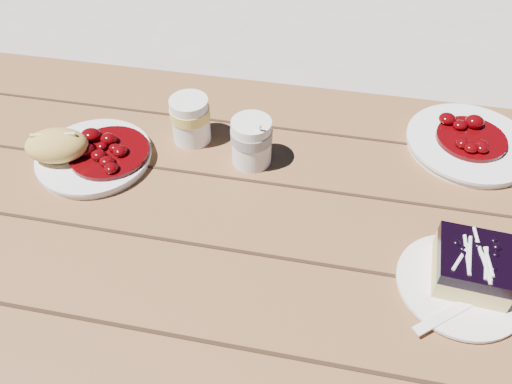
% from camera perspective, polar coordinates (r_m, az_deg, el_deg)
% --- Properties ---
extents(picnic_table, '(2.00, 1.55, 0.75)m').
position_cam_1_polar(picnic_table, '(0.98, -4.09, -8.34)').
color(picnic_table, brown).
rests_on(picnic_table, ground).
extents(main_plate, '(0.21, 0.21, 0.02)m').
position_cam_1_polar(main_plate, '(0.99, -17.96, 3.77)').
color(main_plate, white).
rests_on(main_plate, picnic_table).
extents(goulash_stew, '(0.15, 0.15, 0.04)m').
position_cam_1_polar(goulash_stew, '(0.96, -16.63, 5.05)').
color(goulash_stew, '#530206').
rests_on(goulash_stew, main_plate).
extents(bread_roll, '(0.13, 0.10, 0.06)m').
position_cam_1_polar(bread_roll, '(0.98, -21.81, 4.95)').
color(bread_roll, '#DAB254').
rests_on(bread_roll, main_plate).
extents(dessert_plate, '(0.18, 0.18, 0.01)m').
position_cam_1_polar(dessert_plate, '(0.81, 22.24, -9.86)').
color(dessert_plate, white).
rests_on(dessert_plate, picnic_table).
extents(blueberry_cake, '(0.11, 0.11, 0.06)m').
position_cam_1_polar(blueberry_cake, '(0.80, 23.51, -7.67)').
color(blueberry_cake, '#E5D17C').
rests_on(blueberry_cake, dessert_plate).
extents(fork_dessert, '(0.14, 0.12, 0.00)m').
position_cam_1_polar(fork_dessert, '(0.77, 21.27, -12.72)').
color(fork_dessert, white).
rests_on(fork_dessert, dessert_plate).
extents(coffee_cup, '(0.07, 0.07, 0.09)m').
position_cam_1_polar(coffee_cup, '(0.91, -0.52, 5.75)').
color(coffee_cup, white).
rests_on(coffee_cup, picnic_table).
extents(second_plate, '(0.23, 0.23, 0.02)m').
position_cam_1_polar(second_plate, '(1.05, 23.18, 5.07)').
color(second_plate, white).
rests_on(second_plate, picnic_table).
extents(second_stew, '(0.13, 0.13, 0.04)m').
position_cam_1_polar(second_stew, '(1.03, 23.63, 6.28)').
color(second_stew, '#530206').
rests_on(second_stew, second_plate).
extents(second_cup, '(0.07, 0.07, 0.09)m').
position_cam_1_polar(second_cup, '(0.97, -7.49, 8.19)').
color(second_cup, white).
rests_on(second_cup, picnic_table).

